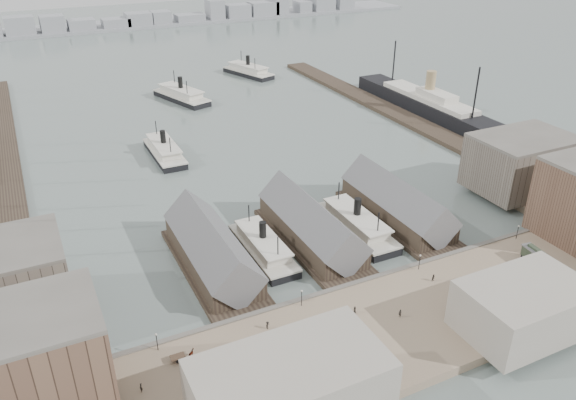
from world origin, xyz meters
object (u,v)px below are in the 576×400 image
ferry_docked_west (263,246)px  horse_cart_right (486,306)px  horse_cart_center (357,336)px  tram (539,260)px  ocean_steamer (428,104)px  horse_cart_left (187,355)px

ferry_docked_west → horse_cart_right: (31.21, -41.85, 0.53)m
horse_cart_center → horse_cart_right: (28.57, -3.78, -0.06)m
tram → horse_cart_right: bearing=-157.4°
tram → horse_cart_right: 23.14m
ocean_steamer → horse_cart_right: 133.13m
ocean_steamer → tram: 116.26m
horse_cart_center → horse_cart_right: size_ratio=1.06×
horse_cart_center → horse_cart_right: 28.82m
horse_cart_left → horse_cart_center: (30.40, -9.50, 0.04)m
ocean_steamer → ferry_docked_west: bearing=-146.7°
ferry_docked_west → ocean_steamer: size_ratio=0.31×
ferry_docked_west → horse_cart_right: 52.21m
tram → horse_cart_left: bearing=-178.8°
ferry_docked_west → ocean_steamer: (105.00, 68.96, 1.51)m
tram → horse_cart_right: size_ratio=2.11×
ferry_docked_west → horse_cart_center: ferry_docked_west is taller
ocean_steamer → tram: bearing=-116.4°
tram → horse_cart_center: 50.80m
ocean_steamer → horse_cart_center: ocean_steamer is taller
ocean_steamer → horse_cart_right: size_ratio=18.54×
horse_cart_left → horse_cart_right: 60.45m
ferry_docked_west → tram: 63.93m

